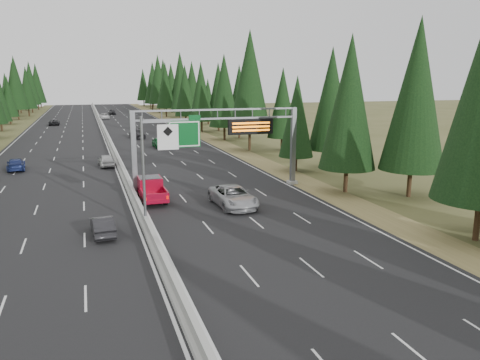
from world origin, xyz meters
name	(u,v)px	position (x,y,z in m)	size (l,w,h in m)	color
road	(107,139)	(0.00, 80.00, 0.04)	(32.00, 260.00, 0.08)	black
shoulder_right	(203,136)	(17.80, 80.00, 0.03)	(3.60, 260.00, 0.06)	olive
median_barrier	(107,137)	(0.00, 80.00, 0.41)	(0.70, 260.00, 0.85)	#9B9C96
sign_gantry	(224,136)	(8.92, 34.88, 5.27)	(16.75, 0.98, 7.80)	slate
hov_sign_pole	(152,164)	(0.58, 24.97, 4.72)	(2.80, 0.50, 8.00)	slate
tree_row_right	(218,87)	(21.85, 83.28, 9.21)	(12.01, 240.95, 18.70)	black
silver_minivan	(233,196)	(7.73, 28.41, 0.95)	(2.88, 6.24, 1.74)	#A0A1A5
red_pickup	(151,187)	(1.50, 33.10, 1.15)	(2.12, 5.94, 1.94)	black
car_ahead_green	(159,143)	(7.32, 65.99, 0.85)	(1.82, 4.52, 1.54)	#16642D
car_ahead_dkred	(185,134)	(13.82, 77.01, 0.79)	(1.49, 4.29, 1.41)	#560C1A
car_ahead_dkgrey	(137,134)	(5.34, 79.33, 0.90)	(2.30, 5.65, 1.64)	black
car_ahead_white	(104,116)	(1.50, 126.79, 0.80)	(2.40, 5.21, 1.45)	white
car_ahead_far	(112,112)	(4.61, 143.41, 0.87)	(1.86, 4.62, 1.58)	black
car_onc_near	(103,226)	(-3.02, 24.11, 0.75)	(1.41, 4.04, 1.33)	black
car_onc_blue	(16,164)	(-11.78, 52.04, 0.78)	(1.96, 4.83, 1.40)	navy
car_onc_white	(106,160)	(-1.50, 51.28, 0.83)	(1.77, 4.41, 1.50)	silver
car_onc_far	(54,122)	(-10.61, 111.63, 0.77)	(2.30, 4.99, 1.39)	black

